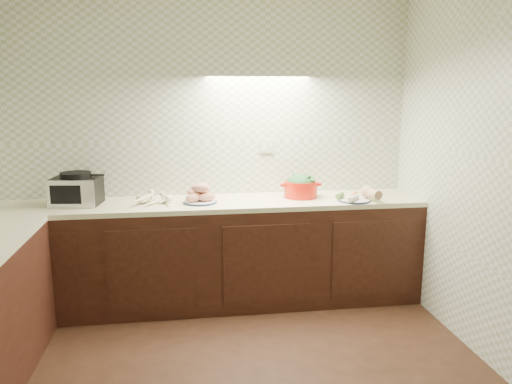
{
  "coord_description": "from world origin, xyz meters",
  "views": [
    {
      "loc": [
        -0.19,
        -2.57,
        1.81
      ],
      "look_at": [
        0.37,
        1.25,
        1.02
      ],
      "focal_mm": 35.0,
      "sensor_mm": 36.0,
      "label": 1
    }
  ],
  "objects": [
    {
      "name": "sweet_potato_plate",
      "position": [
        -0.06,
        1.47,
        0.97
      ],
      "size": [
        0.28,
        0.28,
        0.17
      ],
      "rotation": [
        0.0,
        0.0,
        0.26
      ],
      "color": "#141E3F",
      "rests_on": "counter"
    },
    {
      "name": "toaster_oven",
      "position": [
        -1.05,
        1.54,
        1.02
      ],
      "size": [
        0.4,
        0.33,
        0.26
      ],
      "rotation": [
        0.0,
        0.0,
        -0.13
      ],
      "color": "black",
      "rests_on": "counter"
    },
    {
      "name": "onion_bowl",
      "position": [
        -0.04,
        1.62,
        0.94
      ],
      "size": [
        0.13,
        0.13,
        0.1
      ],
      "color": "black",
      "rests_on": "counter"
    },
    {
      "name": "parsnip_pile",
      "position": [
        -0.46,
        1.52,
        0.93
      ],
      "size": [
        0.37,
        0.37,
        0.07
      ],
      "color": "#EDE8BC",
      "rests_on": "counter"
    },
    {
      "name": "counter",
      "position": [
        -0.68,
        0.68,
        0.45
      ],
      "size": [
        3.6,
        3.6,
        0.9
      ],
      "color": "black",
      "rests_on": "ground"
    },
    {
      "name": "room",
      "position": [
        0.0,
        0.0,
        1.63
      ],
      "size": [
        3.6,
        3.6,
        2.6
      ],
      "color": "black",
      "rests_on": "ground"
    },
    {
      "name": "dutch_oven",
      "position": [
        0.81,
        1.55,
        1.0
      ],
      "size": [
        0.35,
        0.29,
        0.2
      ],
      "rotation": [
        0.0,
        0.0,
        -0.02
      ],
      "color": "red",
      "rests_on": "counter"
    },
    {
      "name": "veg_plate",
      "position": [
        1.27,
        1.35,
        0.94
      ],
      "size": [
        0.34,
        0.29,
        0.13
      ],
      "rotation": [
        0.0,
        0.0,
        0.04
      ],
      "color": "#141E3F",
      "rests_on": "counter"
    }
  ]
}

